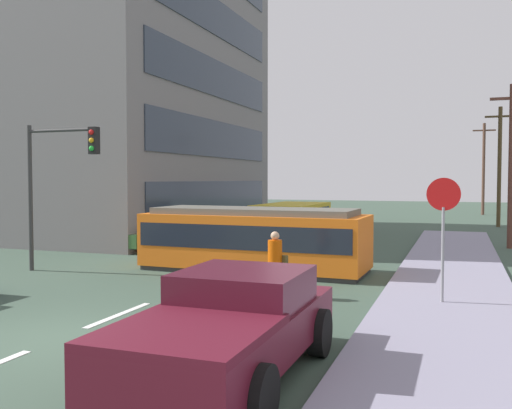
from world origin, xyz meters
name	(u,v)px	position (x,y,z in m)	size (l,w,h in m)	color
ground_plane	(248,264)	(0.00, 10.00, 0.00)	(120.00, 120.00, 0.00)	#3A4E40
sidewalk_curb_right	(449,298)	(6.80, 6.00, 0.07)	(3.20, 36.00, 0.14)	gray
lane_stripe_1	(119,315)	(0.00, 2.00, 0.01)	(0.16, 2.40, 0.01)	silver
lane_stripe_2	(198,283)	(0.00, 6.00, 0.01)	(0.16, 2.40, 0.01)	silver
lane_stripe_3	(286,248)	(0.00, 14.63, 0.01)	(0.16, 2.40, 0.01)	silver
lane_stripe_4	(318,235)	(0.00, 20.63, 0.01)	(0.16, 2.40, 0.01)	silver
corner_building	(76,38)	(-14.12, 19.09, 11.20)	(17.88, 17.15, 22.40)	slate
streetcar_tram	(254,238)	(0.74, 8.63, 1.06)	(7.36, 2.75, 2.05)	orange
city_bus	(292,220)	(-0.57, 17.56, 1.03)	(2.67, 5.35, 1.80)	gold
pedestrian_crossing	(275,260)	(2.66, 4.94, 0.94)	(0.51, 0.36, 1.67)	#2F3A41
pickup_truck_parked	(231,325)	(3.81, -0.77, 0.80)	(2.30, 5.01, 1.55)	#541221
parked_sedan_mid	(144,234)	(-5.73, 12.59, 0.62)	(2.04, 4.19, 1.19)	#335E30
stop_sign	(443,213)	(6.66, 5.15, 2.19)	(0.76, 0.07, 2.88)	gray
traffic_light_mast	(57,169)	(-5.06, 6.23, 3.32)	(2.70, 0.33, 4.73)	#333333
utility_pole_mid	(511,163)	(9.08, 17.97, 3.69)	(1.80, 0.24, 7.04)	brown
utility_pole_far	(499,164)	(9.33, 29.72, 3.92)	(1.80, 0.24, 7.48)	brown
utility_pole_distant	(484,167)	(8.87, 42.27, 4.00)	(1.80, 0.24, 7.64)	brown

